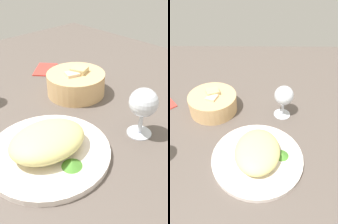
{
  "view_description": "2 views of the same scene",
  "coord_description": "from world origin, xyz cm",
  "views": [
    {
      "loc": [
        -31.97,
        -44.59,
        37.92
      ],
      "look_at": [
        4.4,
        -6.83,
        3.42
      ],
      "focal_mm": 40.64,
      "sensor_mm": 36.0,
      "label": 1
    },
    {
      "loc": [
        -48.52,
        -9.31,
        52.53
      ],
      "look_at": [
        8.11,
        -8.82,
        3.73
      ],
      "focal_mm": 34.8,
      "sensor_mm": 36.0,
      "label": 2
    }
  ],
  "objects": [
    {
      "name": "ground_plane",
      "position": [
        0.0,
        0.0,
        -1.0
      ],
      "size": [
        140.0,
        140.0,
        2.0
      ],
      "primitive_type": "cube",
      "color": "#5A5049"
    },
    {
      "name": "plate",
      "position": [
        -9.14,
        -9.94,
        0.7
      ],
      "size": [
        26.67,
        26.67,
        1.4
      ],
      "primitive_type": "cylinder",
      "color": "white",
      "rests_on": "ground_plane"
    },
    {
      "name": "omelette",
      "position": [
        -9.14,
        -9.94,
        4.0
      ],
      "size": [
        18.0,
        14.7,
        5.21
      ],
      "primitive_type": "ellipsoid",
      "rotation": [
        0.0,
        0.0,
        -0.11
      ],
      "color": "#E2D782",
      "rests_on": "plate"
    },
    {
      "name": "lettuce_garnish",
      "position": [
        -8.68,
        -17.01,
        2.03
      ],
      "size": [
        4.26,
        4.26,
        1.27
      ],
      "primitive_type": "cone",
      "color": "#4B8E30",
      "rests_on": "plate"
    },
    {
      "name": "bread_basket",
      "position": [
        13.63,
        6.22,
        3.44
      ],
      "size": [
        17.31,
        17.31,
        8.02
      ],
      "color": "tan",
      "rests_on": "ground_plane"
    },
    {
      "name": "wine_glass_near",
      "position": [
        11.13,
        -19.02,
        8.05
      ],
      "size": [
        6.67,
        6.67,
        12.01
      ],
      "color": "silver",
      "rests_on": "ground_plane"
    }
  ]
}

